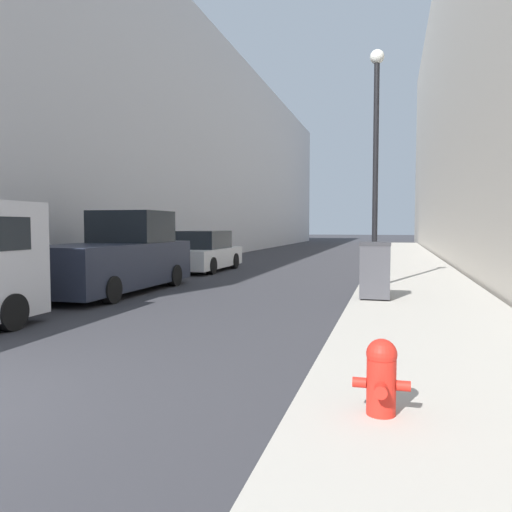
{
  "coord_description": "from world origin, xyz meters",
  "views": [
    {
      "loc": [
        4.68,
        -3.36,
        1.78
      ],
      "look_at": [
        -1.12,
        17.86,
        0.46
      ],
      "focal_mm": 35.0,
      "sensor_mm": 36.0,
      "label": 1
    }
  ],
  "objects_px": {
    "pickup_truck": "(117,258)",
    "fire_hydrant": "(381,375)",
    "lamppost": "(376,154)",
    "trash_bin": "(375,270)",
    "parked_sedan_near": "(203,253)"
  },
  "relations": [
    {
      "from": "pickup_truck",
      "to": "trash_bin",
      "type": "bearing_deg",
      "value": -4.63
    },
    {
      "from": "trash_bin",
      "to": "parked_sedan_near",
      "type": "bearing_deg",
      "value": 134.13
    },
    {
      "from": "lamppost",
      "to": "parked_sedan_near",
      "type": "xyz_separation_m",
      "value": [
        -6.8,
        4.8,
        -2.96
      ]
    },
    {
      "from": "trash_bin",
      "to": "lamppost",
      "type": "bearing_deg",
      "value": 92.47
    },
    {
      "from": "fire_hydrant",
      "to": "lamppost",
      "type": "xyz_separation_m",
      "value": [
        -0.38,
        9.35,
        3.2
      ]
    },
    {
      "from": "parked_sedan_near",
      "to": "lamppost",
      "type": "bearing_deg",
      "value": -35.21
    },
    {
      "from": "fire_hydrant",
      "to": "lamppost",
      "type": "relative_size",
      "value": 0.11
    },
    {
      "from": "parked_sedan_near",
      "to": "fire_hydrant",
      "type": "bearing_deg",
      "value": -63.09
    },
    {
      "from": "pickup_truck",
      "to": "parked_sedan_near",
      "type": "bearing_deg",
      "value": 90.68
    },
    {
      "from": "lamppost",
      "to": "fire_hydrant",
      "type": "bearing_deg",
      "value": -87.66
    },
    {
      "from": "trash_bin",
      "to": "parked_sedan_near",
      "type": "relative_size",
      "value": 0.28
    },
    {
      "from": "fire_hydrant",
      "to": "parked_sedan_near",
      "type": "distance_m",
      "value": 15.87
    },
    {
      "from": "lamppost",
      "to": "pickup_truck",
      "type": "distance_m",
      "value": 7.48
    },
    {
      "from": "fire_hydrant",
      "to": "pickup_truck",
      "type": "relative_size",
      "value": 0.12
    },
    {
      "from": "pickup_truck",
      "to": "fire_hydrant",
      "type": "bearing_deg",
      "value": -46.9
    }
  ]
}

